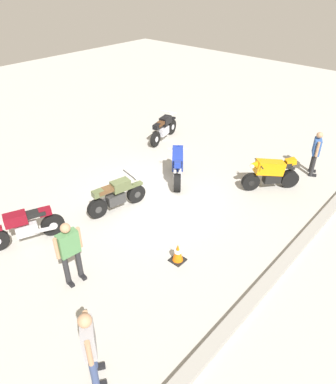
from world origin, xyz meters
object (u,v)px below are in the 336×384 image
(person_in_blue_shirt, at_px, (316,151))
(motorcycle_blue_sportbike, at_px, (178,165))
(motorcycle_orange_sportbike, at_px, (271,173))
(motorcycle_olive_vintage, at_px, (116,196))
(person_in_green_shirt, at_px, (69,249))
(person_in_gray_shirt, at_px, (90,344))
(motorcycle_maroon_cruiser, at_px, (24,227))
(traffic_cone, at_px, (178,253))
(motorcycle_black_cruiser, at_px, (164,128))

(person_in_blue_shirt, bearing_deg, motorcycle_blue_sportbike, -158.71)
(motorcycle_orange_sportbike, xyz_separation_m, motorcycle_olive_vintage, (4.18, -2.88, -0.11))
(motorcycle_blue_sportbike, bearing_deg, person_in_green_shirt, 152.91)
(motorcycle_blue_sportbike, bearing_deg, person_in_gray_shirt, 168.60)
(motorcycle_maroon_cruiser, relative_size, traffic_cone, 3.75)
(motorcycle_black_cruiser, xyz_separation_m, traffic_cone, (5.18, 5.18, -0.26))
(motorcycle_black_cruiser, xyz_separation_m, person_in_blue_shirt, (-1.36, 5.88, 0.38))
(motorcycle_maroon_cruiser, xyz_separation_m, person_in_blue_shirt, (-8.68, 4.21, 0.38))
(motorcycle_maroon_cruiser, distance_m, traffic_cone, 4.12)
(traffic_cone, bearing_deg, motorcycle_maroon_cruiser, -58.54)
(motorcycle_maroon_cruiser, distance_m, motorcycle_olive_vintage, 2.72)
(motorcycle_olive_vintage, height_order, person_in_green_shirt, person_in_green_shirt)
(person_in_gray_shirt, relative_size, person_in_blue_shirt, 1.09)
(motorcycle_black_cruiser, relative_size, person_in_blue_shirt, 1.29)
(motorcycle_olive_vintage, distance_m, person_in_blue_shirt, 7.02)
(motorcycle_orange_sportbike, height_order, traffic_cone, motorcycle_orange_sportbike)
(motorcycle_blue_sportbike, relative_size, person_in_blue_shirt, 1.01)
(person_in_blue_shirt, bearing_deg, motorcycle_olive_vintage, -145.82)
(motorcycle_maroon_cruiser, height_order, motorcycle_olive_vintage, motorcycle_maroon_cruiser)
(motorcycle_orange_sportbike, distance_m, motorcycle_maroon_cruiser, 7.68)
(motorcycle_blue_sportbike, xyz_separation_m, traffic_cone, (3.03, 2.59, -0.33))
(motorcycle_olive_vintage, xyz_separation_m, person_in_blue_shirt, (-6.05, 3.54, 0.41))
(motorcycle_blue_sportbike, bearing_deg, motorcycle_black_cruiser, 10.51)
(motorcycle_black_cruiser, relative_size, motorcycle_olive_vintage, 1.06)
(motorcycle_olive_vintage, bearing_deg, motorcycle_maroon_cruiser, 177.25)
(motorcycle_olive_vintage, distance_m, person_in_gray_shirt, 5.33)
(traffic_cone, bearing_deg, person_in_gray_shirt, 14.51)
(motorcycle_orange_sportbike, xyz_separation_m, motorcycle_maroon_cruiser, (6.81, -3.55, -0.07))
(motorcycle_black_cruiser, height_order, traffic_cone, motorcycle_black_cruiser)
(motorcycle_orange_sportbike, relative_size, motorcycle_olive_vintage, 0.84)
(motorcycle_olive_vintage, height_order, traffic_cone, motorcycle_olive_vintage)
(motorcycle_black_cruiser, relative_size, person_in_gray_shirt, 1.17)
(motorcycle_black_cruiser, bearing_deg, person_in_gray_shirt, -158.47)
(motorcycle_maroon_cruiser, bearing_deg, person_in_blue_shirt, 175.68)
(motorcycle_orange_sportbike, bearing_deg, traffic_cone, 38.90)
(motorcycle_orange_sportbike, height_order, person_in_gray_shirt, person_in_gray_shirt)
(motorcycle_blue_sportbike, relative_size, traffic_cone, 3.06)
(motorcycle_black_cruiser, distance_m, person_in_green_shirt, 8.22)
(motorcycle_maroon_cruiser, relative_size, motorcycle_olive_vintage, 1.02)
(person_in_green_shirt, xyz_separation_m, person_in_blue_shirt, (-8.66, 2.12, -0.06))
(motorcycle_blue_sportbike, height_order, person_in_gray_shirt, person_in_gray_shirt)
(motorcycle_black_cruiser, height_order, motorcycle_olive_vintage, motorcycle_black_cruiser)
(motorcycle_olive_vintage, xyz_separation_m, traffic_cone, (0.49, 2.84, -0.23))
(motorcycle_black_cruiser, relative_size, person_in_green_shirt, 1.22)
(person_in_green_shirt, bearing_deg, motorcycle_olive_vintage, 124.69)
(motorcycle_maroon_cruiser, distance_m, person_in_gray_shirt, 4.55)
(person_in_green_shirt, distance_m, person_in_blue_shirt, 8.91)
(motorcycle_olive_vintage, height_order, motorcycle_blue_sportbike, motorcycle_blue_sportbike)
(traffic_cone, bearing_deg, motorcycle_blue_sportbike, -139.53)
(motorcycle_orange_sportbike, xyz_separation_m, person_in_green_shirt, (6.79, -1.46, 0.37))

